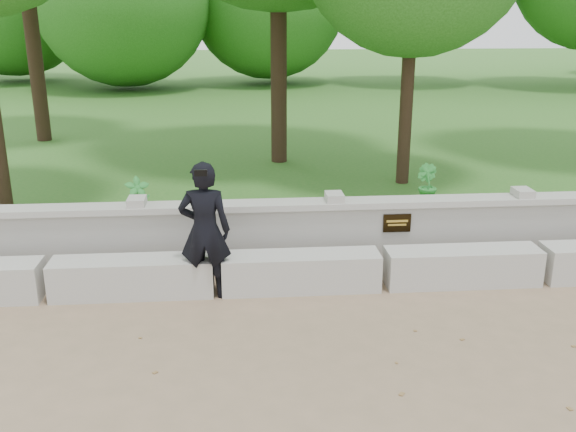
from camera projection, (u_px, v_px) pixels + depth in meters
name	position (u px, v px, depth m)	size (l,w,h in m)	color
ground	(426.00, 368.00, 6.08)	(80.00, 80.00, 0.00)	#8D7256
lawn	(293.00, 118.00, 19.32)	(40.00, 22.00, 0.25)	#2D6621
concrete_bench	(382.00, 269.00, 7.82)	(11.90, 0.45, 0.45)	#AFADA5
parapet_wall	(371.00, 232.00, 8.41)	(12.50, 0.35, 0.90)	#A5A29B
man_main	(205.00, 230.00, 7.37)	(0.63, 0.56, 1.63)	black
shrub_a	(138.00, 200.00, 9.35)	(0.36, 0.24, 0.68)	#308D38
shrub_b	(426.00, 185.00, 10.21)	(0.36, 0.29, 0.66)	#308D38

